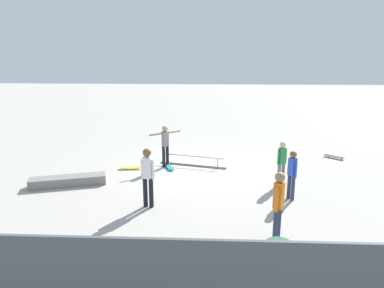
% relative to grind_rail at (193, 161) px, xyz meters
% --- Properties ---
extents(ground_plane, '(60.00, 60.00, 0.00)m').
position_rel_grind_rail_xyz_m(ground_plane, '(-0.26, 0.12, -0.18)').
color(ground_plane, '#ADA89E').
extents(grind_rail, '(2.61, 0.88, 0.41)m').
position_rel_grind_rail_xyz_m(grind_rail, '(0.00, 0.00, 0.00)').
color(grind_rail, black).
rests_on(grind_rail, ground_plane).
extents(skate_ledge, '(2.49, 1.20, 0.31)m').
position_rel_grind_rail_xyz_m(skate_ledge, '(4.03, 2.25, -0.02)').
color(skate_ledge, gray).
rests_on(skate_ledge, ground_plane).
extents(skater_main, '(1.10, 0.81, 1.61)m').
position_rel_grind_rail_xyz_m(skater_main, '(1.02, 0.16, 0.76)').
color(skater_main, black).
rests_on(skater_main, ground_plane).
extents(skateboard_main, '(0.49, 0.82, 0.09)m').
position_rel_grind_rail_xyz_m(skateboard_main, '(0.88, 0.33, -0.10)').
color(skateboard_main, teal).
rests_on(skateboard_main, ground_plane).
extents(bystander_white_shirt, '(0.40, 0.24, 1.74)m').
position_rel_grind_rail_xyz_m(bystander_white_shirt, '(1.10, 3.79, 0.81)').
color(bystander_white_shirt, black).
rests_on(bystander_white_shirt, ground_plane).
extents(bystander_orange_shirt, '(0.29, 0.38, 1.75)m').
position_rel_grind_rail_xyz_m(bystander_orange_shirt, '(-2.23, 5.62, 0.81)').
color(bystander_orange_shirt, '#2D3351').
rests_on(bystander_orange_shirt, ground_plane).
extents(bystander_green_shirt, '(0.34, 0.23, 1.50)m').
position_rel_grind_rail_xyz_m(bystander_green_shirt, '(-3.01, 1.89, 0.67)').
color(bystander_green_shirt, slate).
rests_on(bystander_green_shirt, ground_plane).
extents(bystander_blue_shirt, '(0.26, 0.31, 1.52)m').
position_rel_grind_rail_xyz_m(bystander_blue_shirt, '(-3.09, 3.06, 0.68)').
color(bystander_blue_shirt, '#2D3351').
rests_on(bystander_blue_shirt, ground_plane).
extents(loose_skateboard_black, '(0.74, 0.67, 0.09)m').
position_rel_grind_rail_xyz_m(loose_skateboard_black, '(-5.75, -1.24, -0.10)').
color(loose_skateboard_black, black).
rests_on(loose_skateboard_black, ground_plane).
extents(loose_skateboard_yellow, '(0.82, 0.32, 0.09)m').
position_rel_grind_rail_xyz_m(loose_skateboard_yellow, '(2.32, 0.51, -0.10)').
color(loose_skateboard_yellow, yellow).
rests_on(loose_skateboard_yellow, ground_plane).
extents(trash_bin, '(0.52, 0.52, 0.82)m').
position_rel_grind_rail_xyz_m(trash_bin, '(-2.00, 7.11, 0.23)').
color(trash_bin, '#1E592D').
rests_on(trash_bin, ground_plane).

